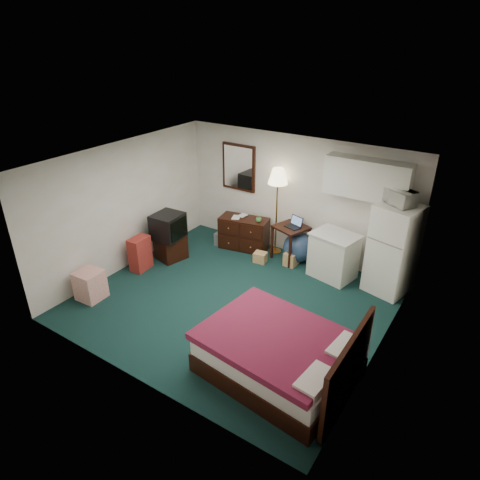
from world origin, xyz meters
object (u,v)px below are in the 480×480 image
Objects in this scene: kitchen_counter at (333,256)px; tv_stand at (171,247)px; floor_lamp at (277,212)px; suitcase at (140,254)px; dresser at (244,233)px; desk at (290,243)px; fridge at (393,249)px; bed at (278,355)px.

kitchen_counter is 1.62× the size of tv_stand.
floor_lamp is 1.52m from kitchen_counter.
suitcase is at bearing -138.99° from kitchen_counter.
kitchen_counter is at bearing 24.96° from suitcase.
dresser is 1.19× the size of kitchen_counter.
tv_stand is at bearing 69.07° from suitcase.
kitchen_counter is 3.30m from tv_stand.
floor_lamp is 0.70m from desk.
fridge reaches higher than bed.
dresser is at bearing -161.64° from floor_lamp.
desk is 1.09× the size of suitcase.
floor_lamp reaches higher than suitcase.
bed is at bearing -19.86° from suitcase.
fridge is at bearing -3.99° from floor_lamp.
floor_lamp is at bearing -179.28° from kitchen_counter.
dresser is 1.07m from desk.
fridge is (2.43, -0.17, -0.09)m from floor_lamp.
tv_stand is (-1.67, -1.44, -0.68)m from floor_lamp.
desk is at bearing -177.10° from kitchen_counter.
desk is (1.07, 0.10, 0.02)m from dresser.
suitcase is (-3.28, -1.83, -0.09)m from kitchen_counter.
suitcase is at bearing -93.16° from tv_stand.
fridge is 3.11× the size of tv_stand.
tv_stand is at bearing -128.94° from desk.
kitchen_counter is 0.52× the size of fridge.
kitchen_counter is at bearing -160.02° from fridge.
bed is (0.37, -2.85, -0.12)m from kitchen_counter.
fridge is 4.34m from tv_stand.
dresser is 1.59m from tv_stand.
tv_stand is 0.70m from suitcase.
fridge is at bearing -10.10° from dresser.
floor_lamp is 2.31m from tv_stand.
floor_lamp is 2.88m from suitcase.
fridge reaches higher than tv_stand.
dresser reaches higher than suitcase.
bed is 3.79m from suitcase.
bed is at bearing -70.71° from kitchen_counter.
dresser reaches higher than bed.
bed is 2.85× the size of suitcase.
bed is (-0.65, -2.96, -0.52)m from fridge.
desk is at bearing -5.76° from dresser.
kitchen_counter is (1.41, -0.28, -0.49)m from floor_lamp.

